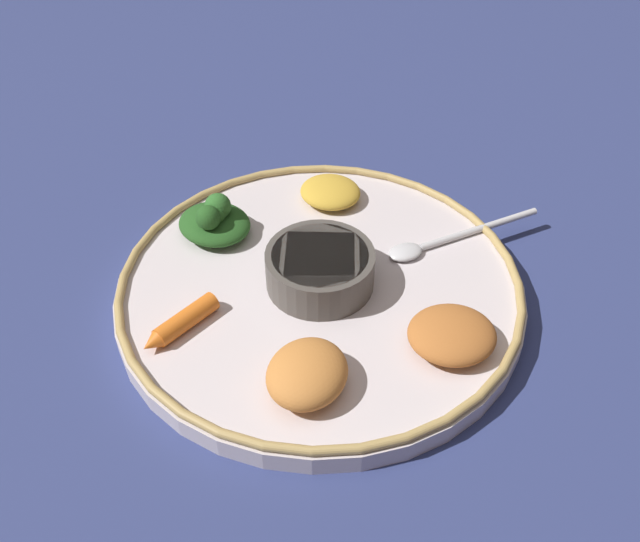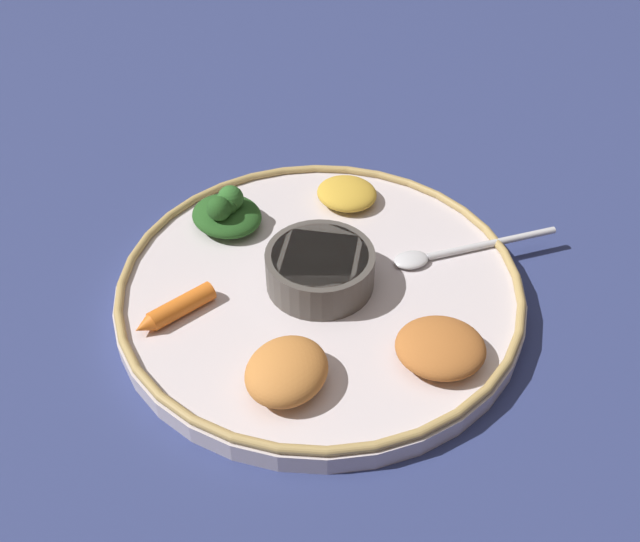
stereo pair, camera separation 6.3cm
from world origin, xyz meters
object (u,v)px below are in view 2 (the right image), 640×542
object	(u,v)px
center_bowl	(320,267)
greens_pile	(227,213)
carrot_near_spoon	(176,309)
spoon	(450,252)

from	to	relation	value
center_bowl	greens_pile	bearing A→B (deg)	-10.16
center_bowl	greens_pile	size ratio (longest dim) A/B	1.23
carrot_near_spoon	spoon	bearing A→B (deg)	-129.93
center_bowl	spoon	world-z (taller)	center_bowl
spoon	carrot_near_spoon	bearing A→B (deg)	50.07
center_bowl	carrot_near_spoon	world-z (taller)	center_bowl
spoon	greens_pile	distance (m)	0.22
center_bowl	spoon	size ratio (longest dim) A/B	0.71
center_bowl	spoon	distance (m)	0.13
center_bowl	carrot_near_spoon	distance (m)	0.13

